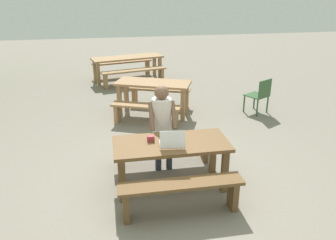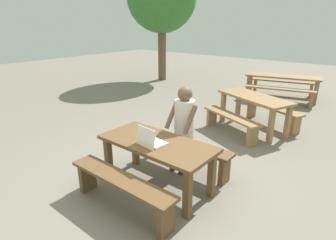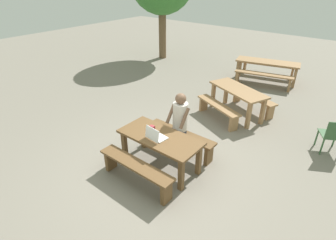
% 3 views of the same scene
% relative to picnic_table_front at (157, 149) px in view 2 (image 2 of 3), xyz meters
% --- Properties ---
extents(ground_plane, '(30.00, 30.00, 0.00)m').
position_rel_picnic_table_front_xyz_m(ground_plane, '(0.00, 0.00, -0.61)').
color(ground_plane, gray).
extents(picnic_table_front, '(1.67, 0.77, 0.72)m').
position_rel_picnic_table_front_xyz_m(picnic_table_front, '(0.00, 0.00, 0.00)').
color(picnic_table_front, brown).
rests_on(picnic_table_front, ground).
extents(bench_near, '(1.65, 0.30, 0.48)m').
position_rel_picnic_table_front_xyz_m(bench_near, '(0.00, -0.69, -0.26)').
color(bench_near, brown).
rests_on(bench_near, ground).
extents(bench_far, '(1.65, 0.30, 0.48)m').
position_rel_picnic_table_front_xyz_m(bench_far, '(0.00, 0.69, -0.26)').
color(bench_far, brown).
rests_on(bench_far, ground).
extents(laptop, '(0.38, 0.33, 0.26)m').
position_rel_picnic_table_front_xyz_m(laptop, '(-0.01, -0.12, 0.18)').
color(laptop, white).
rests_on(laptop, picnic_table_front).
extents(small_pouch, '(0.10, 0.07, 0.08)m').
position_rel_picnic_table_front_xyz_m(small_pouch, '(-0.28, 0.09, 0.16)').
color(small_pouch, '#993338').
rests_on(small_pouch, picnic_table_front).
extents(person_seated, '(0.43, 0.42, 1.38)m').
position_rel_picnic_table_front_xyz_m(person_seated, '(-0.02, 0.66, 0.21)').
color(person_seated, '#333847').
rests_on(person_seated, ground).
extents(picnic_table_mid, '(1.80, 1.27, 0.78)m').
position_rel_picnic_table_front_xyz_m(picnic_table_mid, '(0.16, 3.05, 0.03)').
color(picnic_table_mid, '#9E754C').
rests_on(picnic_table_mid, ground).
extents(bench_mid_south, '(1.50, 0.85, 0.45)m').
position_rel_picnic_table_front_xyz_m(bench_mid_south, '(-0.08, 2.46, -0.28)').
color(bench_mid_south, '#9E754C').
rests_on(bench_mid_south, ground).
extents(bench_mid_north, '(1.50, 0.85, 0.45)m').
position_rel_picnic_table_front_xyz_m(bench_mid_north, '(0.40, 3.63, -0.28)').
color(bench_mid_north, '#9E754C').
rests_on(bench_mid_north, ground).
extents(picnic_table_rear, '(2.24, 1.14, 0.74)m').
position_rel_picnic_table_front_xyz_m(picnic_table_rear, '(-0.20, 6.12, 0.02)').
color(picnic_table_rear, '#9E754C').
rests_on(picnic_table_rear, ground).
extents(bench_rear_south, '(1.95, 0.74, 0.48)m').
position_rel_picnic_table_front_xyz_m(bench_rear_south, '(-0.06, 5.52, -0.25)').
color(bench_rear_south, '#9E754C').
rests_on(bench_rear_south, ground).
extents(bench_rear_north, '(1.95, 0.74, 0.48)m').
position_rel_picnic_table_front_xyz_m(bench_rear_north, '(-0.34, 6.71, -0.25)').
color(bench_rear_north, '#9E754C').
rests_on(bench_rear_north, ground).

